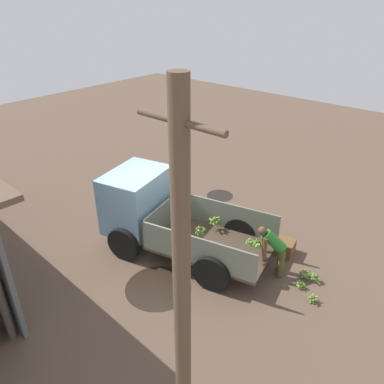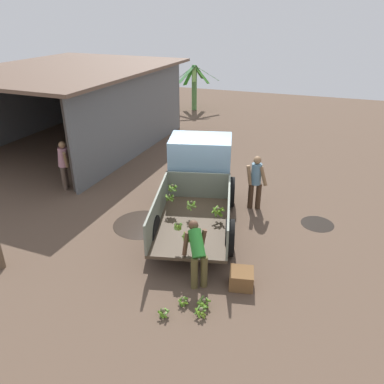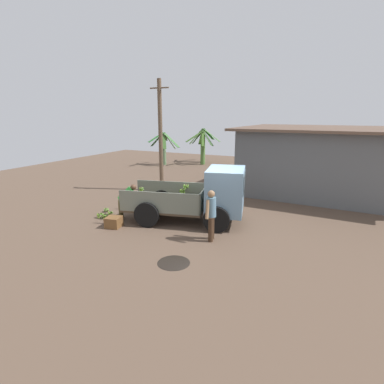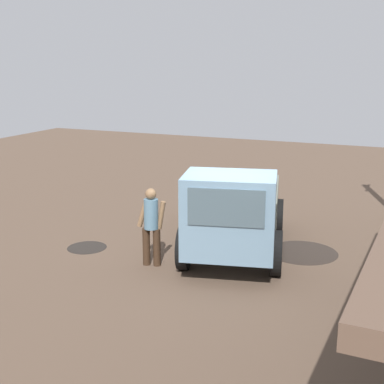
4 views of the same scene
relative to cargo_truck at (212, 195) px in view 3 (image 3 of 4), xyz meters
name	(u,v)px [view 3 (image 3 of 4)]	position (x,y,z in m)	size (l,w,h in m)	color
ground	(215,222)	(0.13, 0.04, -1.08)	(36.00, 36.00, 0.00)	brown
mud_patch_0	(192,208)	(-1.40, 1.23, -1.07)	(1.60, 1.60, 0.01)	black
mud_patch_1	(174,263)	(0.26, -3.45, -1.07)	(0.91, 0.91, 0.01)	black
cargo_truck	(212,195)	(0.00, 0.00, 0.00)	(4.74, 2.86, 2.09)	#453627
warehouse_shed	(344,146)	(4.37, 6.94, 1.37)	(9.38, 7.46, 3.33)	#5C5F61
utility_pole	(161,136)	(-4.26, 3.47, 1.82)	(1.07, 0.21, 5.70)	brown
banana_palm_0	(164,147)	(-8.40, 10.80, 0.33)	(2.84, 2.43, 2.59)	#64855A
banana_palm_1	(203,147)	(-5.68, 12.29, 0.34)	(1.83, 2.61, 2.70)	#4A7335
banana_palm_3	(203,144)	(-6.13, 13.47, 0.42)	(2.64, 2.66, 2.83)	#4D7C41
person_foreground_visitor	(211,213)	(0.60, -1.57, -0.15)	(0.37, 0.66, 1.67)	#3B271A
person_worker_loading	(126,199)	(-3.19, -1.02, -0.28)	(0.74, 0.70, 1.36)	brown
person_bystander_near_shed	(243,176)	(-0.10, 4.64, -0.16)	(0.61, 0.55, 1.66)	brown
banana_bunch_on_ground_0	(99,215)	(-4.18, -1.44, -0.95)	(0.27, 0.25, 0.22)	brown
banana_bunch_on_ground_1	(110,213)	(-4.01, -1.00, -0.98)	(0.23, 0.23, 0.18)	#4D4532
banana_bunch_on_ground_2	(105,216)	(-3.92, -1.42, -0.95)	(0.26, 0.29, 0.22)	brown
banana_bunch_on_ground_3	(106,209)	(-4.44, -0.75, -0.96)	(0.23, 0.23, 0.20)	brown
wooden_crate_0	(114,222)	(-3.02, -1.99, -0.89)	(0.51, 0.51, 0.38)	brown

